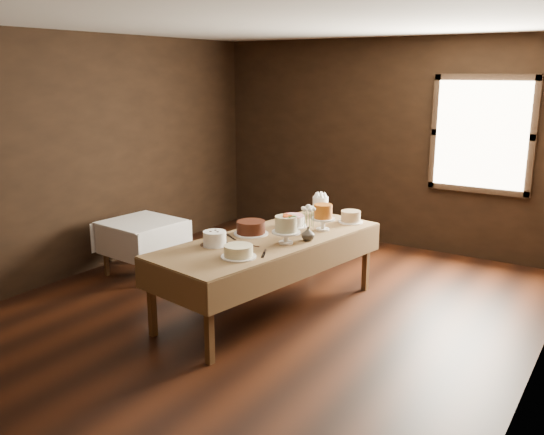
{
  "coord_description": "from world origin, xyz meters",
  "views": [
    {
      "loc": [
        3.06,
        -4.53,
        2.37
      ],
      "look_at": [
        0.0,
        0.2,
        0.95
      ],
      "focal_mm": 38.66,
      "sensor_mm": 36.0,
      "label": 1
    }
  ],
  "objects_px": {
    "cake_meringue": "(320,207)",
    "cake_server_a": "(253,246)",
    "cake_lattice": "(293,222)",
    "cake_caramel": "(323,219)",
    "cake_speckled": "(351,217)",
    "cake_server_e": "(233,238)",
    "flower_vase": "(308,234)",
    "cake_flowers": "(286,231)",
    "cake_server_c": "(285,230)",
    "side_table": "(141,227)",
    "cake_swirl": "(215,239)",
    "display_table": "(269,244)",
    "cake_server_b": "(263,255)",
    "cake_cream": "(238,252)",
    "cake_chocolate": "(251,228)"
  },
  "relations": [
    {
      "from": "cake_swirl",
      "to": "cake_meringue",
      "type": "bearing_deg",
      "value": 80.46
    },
    {
      "from": "side_table",
      "to": "cake_server_c",
      "type": "bearing_deg",
      "value": 7.63
    },
    {
      "from": "display_table",
      "to": "cake_swirl",
      "type": "height_order",
      "value": "cake_swirl"
    },
    {
      "from": "cake_swirl",
      "to": "flower_vase",
      "type": "relative_size",
      "value": 2.04
    },
    {
      "from": "cake_swirl",
      "to": "cake_flowers",
      "type": "bearing_deg",
      "value": 39.18
    },
    {
      "from": "cake_server_b",
      "to": "flower_vase",
      "type": "bearing_deg",
      "value": 144.86
    },
    {
      "from": "cake_caramel",
      "to": "cake_server_a",
      "type": "distance_m",
      "value": 0.92
    },
    {
      "from": "cake_swirl",
      "to": "cake_server_e",
      "type": "height_order",
      "value": "cake_swirl"
    },
    {
      "from": "side_table",
      "to": "cake_swirl",
      "type": "bearing_deg",
      "value": -20.75
    },
    {
      "from": "flower_vase",
      "to": "cake_server_c",
      "type": "bearing_deg",
      "value": 151.77
    },
    {
      "from": "side_table",
      "to": "cake_flowers",
      "type": "bearing_deg",
      "value": -4.56
    },
    {
      "from": "cake_server_e",
      "to": "cake_swirl",
      "type": "bearing_deg",
      "value": -58.24
    },
    {
      "from": "cake_swirl",
      "to": "cake_server_a",
      "type": "bearing_deg",
      "value": 31.15
    },
    {
      "from": "side_table",
      "to": "cake_swirl",
      "type": "xyz_separation_m",
      "value": [
        1.57,
        -0.59,
        0.25
      ]
    },
    {
      "from": "side_table",
      "to": "cake_server_a",
      "type": "relative_size",
      "value": 3.59
    },
    {
      "from": "cake_caramel",
      "to": "cake_meringue",
      "type": "bearing_deg",
      "value": 120.72
    },
    {
      "from": "side_table",
      "to": "cake_server_a",
      "type": "xyz_separation_m",
      "value": [
        1.87,
        -0.41,
        0.18
      ]
    },
    {
      "from": "cake_lattice",
      "to": "cake_caramel",
      "type": "distance_m",
      "value": 0.35
    },
    {
      "from": "display_table",
      "to": "cake_meringue",
      "type": "distance_m",
      "value": 1.11
    },
    {
      "from": "cake_server_b",
      "to": "flower_vase",
      "type": "xyz_separation_m",
      "value": [
        0.1,
        0.64,
        0.06
      ]
    },
    {
      "from": "cake_server_a",
      "to": "flower_vase",
      "type": "height_order",
      "value": "flower_vase"
    },
    {
      "from": "cake_cream",
      "to": "cake_server_b",
      "type": "relative_size",
      "value": 1.47
    },
    {
      "from": "cake_lattice",
      "to": "cake_server_a",
      "type": "xyz_separation_m",
      "value": [
        0.05,
        -0.82,
        -0.05
      ]
    },
    {
      "from": "cake_meringue",
      "to": "flower_vase",
      "type": "height_order",
      "value": "cake_meringue"
    },
    {
      "from": "cake_flowers",
      "to": "cake_server_c",
      "type": "xyz_separation_m",
      "value": [
        -0.27,
        0.41,
        -0.12
      ]
    },
    {
      "from": "cake_server_b",
      "to": "side_table",
      "type": "bearing_deg",
      "value": -132.46
    },
    {
      "from": "cake_server_c",
      "to": "cake_server_e",
      "type": "xyz_separation_m",
      "value": [
        -0.26,
        -0.55,
        0.0
      ]
    },
    {
      "from": "cake_server_a",
      "to": "cake_server_e",
      "type": "distance_m",
      "value": 0.32
    },
    {
      "from": "side_table",
      "to": "cake_server_a",
      "type": "height_order",
      "value": "cake_server_a"
    },
    {
      "from": "cake_lattice",
      "to": "cake_flowers",
      "type": "bearing_deg",
      "value": -65.15
    },
    {
      "from": "cake_chocolate",
      "to": "cake_flowers",
      "type": "distance_m",
      "value": 0.48
    },
    {
      "from": "side_table",
      "to": "cake_swirl",
      "type": "height_order",
      "value": "cake_swirl"
    },
    {
      "from": "cake_caramel",
      "to": "cake_cream",
      "type": "xyz_separation_m",
      "value": [
        -0.2,
        -1.21,
        -0.07
      ]
    },
    {
      "from": "cake_flowers",
      "to": "cake_server_a",
      "type": "bearing_deg",
      "value": -132.02
    },
    {
      "from": "cake_cream",
      "to": "cake_server_b",
      "type": "distance_m",
      "value": 0.23
    },
    {
      "from": "cake_server_a",
      "to": "cake_server_c",
      "type": "relative_size",
      "value": 1.0
    },
    {
      "from": "display_table",
      "to": "flower_vase",
      "type": "bearing_deg",
      "value": 20.64
    },
    {
      "from": "cake_flowers",
      "to": "cake_server_b",
      "type": "height_order",
      "value": "cake_flowers"
    },
    {
      "from": "cake_meringue",
      "to": "cake_caramel",
      "type": "relative_size",
      "value": 0.87
    },
    {
      "from": "cake_meringue",
      "to": "cake_server_a",
      "type": "height_order",
      "value": "cake_meringue"
    },
    {
      "from": "cake_speckled",
      "to": "cake_server_e",
      "type": "relative_size",
      "value": 1.23
    },
    {
      "from": "side_table",
      "to": "cake_server_e",
      "type": "distance_m",
      "value": 1.61
    },
    {
      "from": "cake_server_e",
      "to": "flower_vase",
      "type": "height_order",
      "value": "flower_vase"
    },
    {
      "from": "cake_speckled",
      "to": "cake_cream",
      "type": "relative_size",
      "value": 0.84
    },
    {
      "from": "display_table",
      "to": "flower_vase",
      "type": "distance_m",
      "value": 0.41
    },
    {
      "from": "cake_lattice",
      "to": "cake_caramel",
      "type": "bearing_deg",
      "value": 6.65
    },
    {
      "from": "cake_lattice",
      "to": "cake_cream",
      "type": "bearing_deg",
      "value": -83.18
    },
    {
      "from": "cake_server_b",
      "to": "cake_flowers",
      "type": "bearing_deg",
      "value": 157.38
    },
    {
      "from": "side_table",
      "to": "cake_lattice",
      "type": "distance_m",
      "value": 1.88
    },
    {
      "from": "cake_meringue",
      "to": "cake_swirl",
      "type": "bearing_deg",
      "value": -99.54
    }
  ]
}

